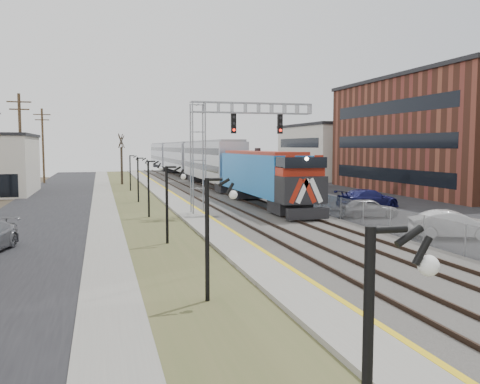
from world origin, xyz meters
name	(u,v)px	position (x,y,z in m)	size (l,w,h in m)	color
street_west	(45,209)	(-11.50, 35.00, 0.02)	(7.00, 120.00, 0.04)	black
sidewalk	(104,207)	(-7.00, 35.00, 0.04)	(2.00, 120.00, 0.08)	gray
grass_median	(141,206)	(-4.00, 35.00, 0.03)	(4.00, 120.00, 0.06)	#49502A
platform	(177,204)	(-1.00, 35.00, 0.12)	(2.00, 120.00, 0.24)	gray
ballast_bed	(234,202)	(4.00, 35.00, 0.10)	(8.00, 120.00, 0.20)	#595651
parking_lot	(358,200)	(16.00, 35.00, 0.02)	(16.00, 120.00, 0.04)	black
platform_edge	(187,202)	(-0.12, 35.00, 0.24)	(0.24, 120.00, 0.01)	gold
track_near	(212,201)	(2.00, 35.00, 0.28)	(1.58, 120.00, 0.15)	#2D2119
track_far	(251,200)	(5.50, 35.00, 0.28)	(1.58, 120.00, 0.15)	#2D2119
train	(189,160)	(5.50, 66.68, 2.92)	(3.00, 85.85, 5.33)	#1666B7
signal_gantry	(221,138)	(1.22, 27.99, 5.59)	(9.00, 1.07, 8.15)	gray
lampposts	(166,205)	(-4.00, 18.29, 2.00)	(0.14, 62.14, 4.00)	black
fence	(279,193)	(8.20, 35.00, 0.80)	(0.04, 120.00, 1.60)	gray
bare_trees	(34,173)	(-12.66, 38.91, 2.70)	(12.30, 42.30, 5.95)	#382D23
car_lot_b	(453,225)	(11.03, 15.44, 0.74)	(1.57, 4.50, 1.48)	silver
car_lot_d	(368,200)	(13.18, 28.22, 0.79)	(2.21, 5.44, 1.58)	navy
car_lot_e	(369,208)	(10.76, 23.85, 0.67)	(1.59, 3.96, 1.35)	gray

